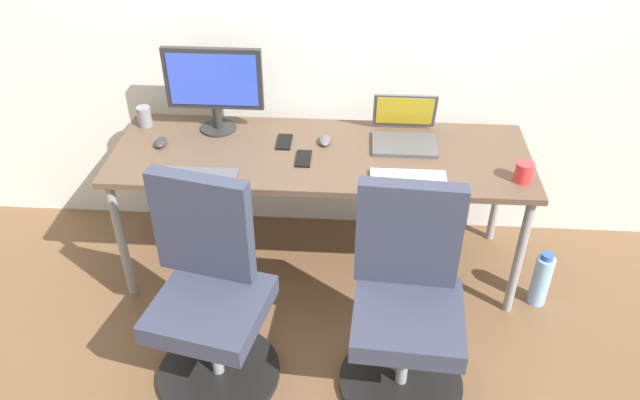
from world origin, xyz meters
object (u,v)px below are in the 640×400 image
at_px(water_bottle_on_floor, 541,279).
at_px(coffee_mug, 524,172).
at_px(office_chair_left, 210,296).
at_px(office_chair_right, 406,305).
at_px(open_laptop, 404,131).
at_px(desktop_monitor, 214,84).

bearing_deg(water_bottle_on_floor, coffee_mug, 170.30).
xyz_separation_m(office_chair_left, office_chair_right, (0.81, 0.00, 0.00)).
bearing_deg(office_chair_left, open_laptop, 46.53).
xyz_separation_m(desktop_monitor, open_laptop, (0.94, -0.05, -0.20)).
relative_size(office_chair_right, open_laptop, 3.03).
xyz_separation_m(office_chair_right, coffee_mug, (0.52, 0.53, 0.33)).
bearing_deg(water_bottle_on_floor, desktop_monitor, 165.94).
distance_m(water_bottle_on_floor, coffee_mug, 0.63).
bearing_deg(coffee_mug, open_laptop, 147.48).
height_order(office_chair_right, water_bottle_on_floor, office_chair_right).
relative_size(water_bottle_on_floor, desktop_monitor, 0.65).
distance_m(desktop_monitor, open_laptop, 0.96).
relative_size(open_laptop, coffee_mug, 3.37).
bearing_deg(open_laptop, office_chair_left, -133.47).
bearing_deg(coffee_mug, office_chair_left, -158.14).
distance_m(office_chair_left, coffee_mug, 1.47).
bearing_deg(open_laptop, water_bottle_on_floor, -27.10).
height_order(water_bottle_on_floor, desktop_monitor, desktop_monitor).
xyz_separation_m(open_laptop, coffee_mug, (0.51, -0.33, -0.01)).
relative_size(office_chair_left, open_laptop, 3.03).
xyz_separation_m(office_chair_left, coffee_mug, (1.33, 0.53, 0.33)).
height_order(water_bottle_on_floor, coffee_mug, coffee_mug).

